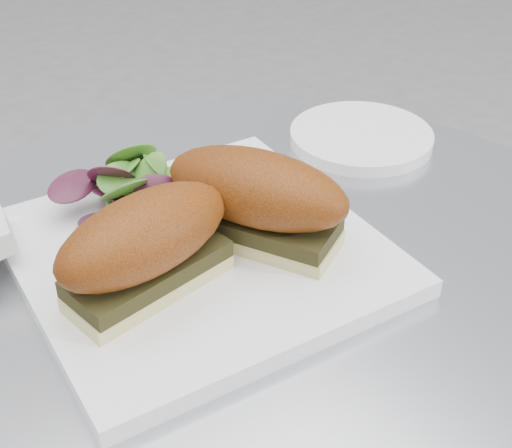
{
  "coord_description": "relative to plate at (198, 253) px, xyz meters",
  "views": [
    {
      "loc": [
        -0.27,
        -0.36,
        1.1
      ],
      "look_at": [
        0.01,
        0.03,
        0.77
      ],
      "focal_mm": 50.0,
      "sensor_mm": 36.0,
      "label": 1
    }
  ],
  "objects": [
    {
      "name": "sandwich_right",
      "position": [
        0.04,
        -0.02,
        0.05
      ],
      "size": [
        0.14,
        0.17,
        0.08
      ],
      "rotation": [
        0.0,
        0.0,
        -1.09
      ],
      "color": "beige",
      "rests_on": "plate"
    },
    {
      "name": "plate",
      "position": [
        0.0,
        0.0,
        0.0
      ],
      "size": [
        0.31,
        0.31,
        0.02
      ],
      "primitive_type": "cube",
      "rotation": [
        0.0,
        0.0,
        -0.08
      ],
      "color": "white",
      "rests_on": "table"
    },
    {
      "name": "saucer",
      "position": [
        0.26,
        0.07,
        -0.0
      ],
      "size": [
        0.15,
        0.15,
        0.01
      ],
      "primitive_type": "cylinder",
      "color": "white",
      "rests_on": "table"
    },
    {
      "name": "salad",
      "position": [
        -0.02,
        0.09,
        0.03
      ],
      "size": [
        0.11,
        0.11,
        0.05
      ],
      "primitive_type": null,
      "color": "#57902F",
      "rests_on": "plate"
    },
    {
      "name": "sandwich_left",
      "position": [
        -0.06,
        -0.03,
        0.05
      ],
      "size": [
        0.16,
        0.09,
        0.08
      ],
      "rotation": [
        0.0,
        0.0,
        0.15
      ],
      "color": "beige",
      "rests_on": "plate"
    }
  ]
}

